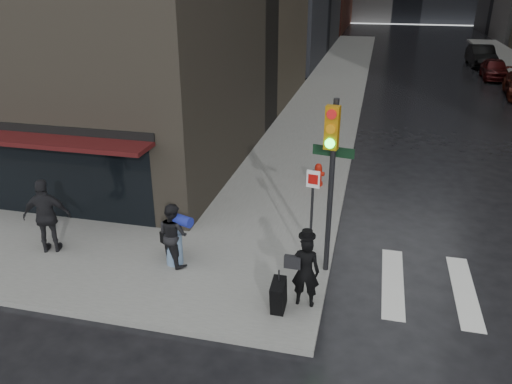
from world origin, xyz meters
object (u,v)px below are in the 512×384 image
at_px(traffic_light, 330,166).
at_px(parked_car_5, 481,56).
at_px(man_overcoat, 300,275).
at_px(fire_hydrant, 318,175).
at_px(man_greycoat, 47,216).
at_px(parked_car_4, 495,69).
at_px(man_jeans, 173,234).

bearing_deg(traffic_light, parked_car_5, 84.82).
distance_m(man_overcoat, fire_hydrant, 6.84).
bearing_deg(man_greycoat, parked_car_4, -137.51).
bearing_deg(parked_car_4, parked_car_5, 93.60).
bearing_deg(man_jeans, man_overcoat, -167.26).
distance_m(man_jeans, traffic_light, 4.09).
bearing_deg(parked_car_4, man_overcoat, -103.99).
distance_m(man_greycoat, parked_car_5, 37.37).
height_order(man_overcoat, man_jeans, man_overcoat).
bearing_deg(parked_car_5, man_overcoat, -105.86).
relative_size(man_greycoat, traffic_light, 0.47).
relative_size(man_jeans, parked_car_5, 0.33).
height_order(parked_car_4, parked_car_5, parked_car_5).
relative_size(man_greycoat, parked_car_5, 0.41).
xyz_separation_m(traffic_light, fire_hydrant, (-0.79, 5.32, -2.35)).
distance_m(fire_hydrant, parked_car_4, 24.39).
bearing_deg(fire_hydrant, parked_car_4, 67.00).
height_order(man_greycoat, traffic_light, traffic_light).
xyz_separation_m(man_overcoat, man_jeans, (-3.25, 0.99, 0.04)).
bearing_deg(fire_hydrant, man_greycoat, -135.58).
height_order(man_overcoat, parked_car_5, man_overcoat).
height_order(fire_hydrant, parked_car_4, parked_car_4).
bearing_deg(traffic_light, parked_car_4, 82.00).
distance_m(traffic_light, fire_hydrant, 5.87).
bearing_deg(fire_hydrant, parked_car_5, 71.24).
height_order(man_jeans, man_greycoat, man_greycoat).
distance_m(man_overcoat, man_greycoat, 6.61).
bearing_deg(man_greycoat, man_jeans, 164.32).
height_order(man_jeans, traffic_light, traffic_light).
bearing_deg(fire_hydrant, traffic_light, -81.51).
height_order(man_jeans, parked_car_4, man_jeans).
bearing_deg(parked_car_5, traffic_light, -105.92).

